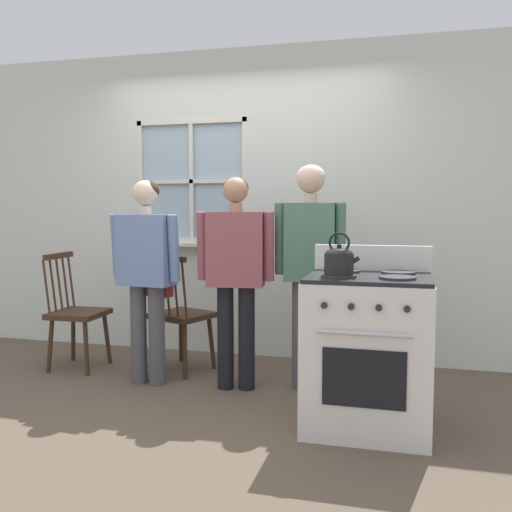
{
  "coord_description": "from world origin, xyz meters",
  "views": [
    {
      "loc": [
        1.37,
        -3.47,
        1.33
      ],
      "look_at": [
        0.4,
        0.2,
        1.0
      ],
      "focal_mm": 40.0,
      "sensor_mm": 36.0,
      "label": 1
    }
  ],
  "objects": [
    {
      "name": "ground_plane",
      "position": [
        0.0,
        0.0,
        0.0
      ],
      "size": [
        16.0,
        16.0,
        0.0
      ],
      "primitive_type": "plane",
      "color": "brown"
    },
    {
      "name": "wall_back",
      "position": [
        0.02,
        1.4,
        1.34
      ],
      "size": [
        6.4,
        0.16,
        2.7
      ],
      "color": "silver",
      "rests_on": "ground_plane"
    },
    {
      "name": "chair_by_window",
      "position": [
        -0.38,
        0.76,
        0.45
      ],
      "size": [
        0.53,
        0.52,
        0.95
      ],
      "rotation": [
        0.0,
        0.0,
        2.78
      ],
      "color": "#3D2819",
      "rests_on": "ground_plane"
    },
    {
      "name": "chair_near_wall",
      "position": [
        -1.24,
        0.62,
        0.45
      ],
      "size": [
        0.41,
        0.43,
        0.95
      ],
      "rotation": [
        0.0,
        0.0,
        1.6
      ],
      "color": "#3D2819",
      "rests_on": "ground_plane"
    },
    {
      "name": "person_elderly_left",
      "position": [
        -0.49,
        0.39,
        0.91
      ],
      "size": [
        0.57,
        0.25,
        1.52
      ],
      "rotation": [
        0.0,
        0.0,
        -0.1
      ],
      "color": "#4C4C51",
      "rests_on": "ground_plane"
    },
    {
      "name": "person_teen_center",
      "position": [
        0.19,
        0.43,
        0.92
      ],
      "size": [
        0.57,
        0.27,
        1.54
      ],
      "rotation": [
        0.0,
        0.0,
        0.14
      ],
      "color": "black",
      "rests_on": "ground_plane"
    },
    {
      "name": "person_adult_right",
      "position": [
        0.71,
        0.56,
        0.98
      ],
      "size": [
        0.51,
        0.23,
        1.63
      ],
      "rotation": [
        0.0,
        0.0,
        0.05
      ],
      "color": "#4C4C51",
      "rests_on": "ground_plane"
    },
    {
      "name": "stove",
      "position": [
        1.16,
        -0.07,
        0.47
      ],
      "size": [
        0.73,
        0.68,
        1.08
      ],
      "color": "white",
      "rests_on": "ground_plane"
    },
    {
      "name": "kettle",
      "position": [
        1.0,
        -0.2,
        1.02
      ],
      "size": [
        0.21,
        0.17,
        0.25
      ],
      "color": "black",
      "rests_on": "stove"
    },
    {
      "name": "potted_plant",
      "position": [
        -0.33,
        1.31,
        1.09
      ],
      "size": [
        0.12,
        0.12,
        0.25
      ],
      "color": "#42474C",
      "rests_on": "wall_back"
    },
    {
      "name": "handbag",
      "position": [
        -0.46,
        0.54,
        0.78
      ],
      "size": [
        0.24,
        0.24,
        0.31
      ],
      "color": "maroon",
      "rests_on": "chair_by_window"
    }
  ]
}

